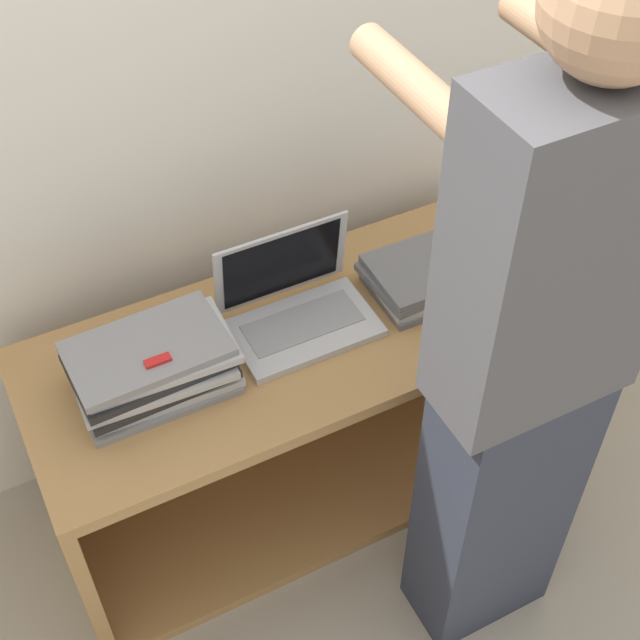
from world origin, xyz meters
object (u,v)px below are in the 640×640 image
Objects in this scene: laptop_open at (297,307)px; laptop_stack_left at (153,366)px; laptop_stack_right at (438,271)px; person at (527,367)px.

laptop_stack_left is (-0.39, -0.04, 0.02)m from laptop_open.
laptop_open is 0.39m from laptop_stack_right.
laptop_stack_left reaches higher than laptop_stack_right.
laptop_stack_left is 0.21× the size of person.
laptop_stack_left is at bearing 139.47° from person.
person reaches higher than laptop_open.
person is at bearing -67.88° from laptop_open.
laptop_stack_right is (0.39, -0.04, -0.01)m from laptop_open.
person reaches higher than laptop_stack_left.
laptop_stack_left is at bearing 179.96° from laptop_stack_right.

